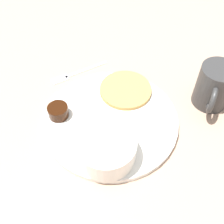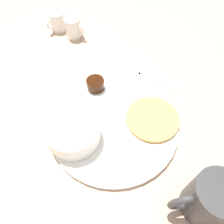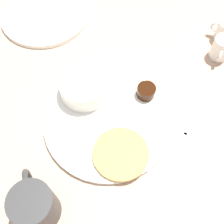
{
  "view_description": "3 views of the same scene",
  "coord_description": "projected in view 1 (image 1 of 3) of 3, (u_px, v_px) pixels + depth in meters",
  "views": [
    {
      "loc": [
        -0.17,
        -0.32,
        0.48
      ],
      "look_at": [
        0.0,
        -0.0,
        0.03
      ],
      "focal_mm": 45.0,
      "sensor_mm": 36.0,
      "label": 1
    },
    {
      "loc": [
        0.13,
        -0.21,
        0.42
      ],
      "look_at": [
        -0.01,
        0.01,
        0.04
      ],
      "focal_mm": 35.0,
      "sensor_mm": 36.0,
      "label": 2
    },
    {
      "loc": [
        0.26,
        0.1,
        0.57
      ],
      "look_at": [
        -0.02,
        0.01,
        0.02
      ],
      "focal_mm": 45.0,
      "sensor_mm": 36.0,
      "label": 3
    }
  ],
  "objects": [
    {
      "name": "syrup_cup",
      "position": [
        58.0,
        111.0,
        0.59
      ],
      "size": [
        0.04,
        0.04,
        0.03
      ],
      "color": "black",
      "rests_on": "plate"
    },
    {
      "name": "fork",
      "position": [
        73.0,
        74.0,
        0.69
      ],
      "size": [
        0.15,
        0.02,
        0.0
      ],
      "color": "silver",
      "rests_on": "ground_plane"
    },
    {
      "name": "coffee_mug",
      "position": [
        214.0,
        87.0,
        0.6
      ],
      "size": [
        0.1,
        0.09,
        0.1
      ],
      "color": "#333333",
      "rests_on": "ground_plane"
    },
    {
      "name": "pancake_stack",
      "position": [
        126.0,
        90.0,
        0.64
      ],
      "size": [
        0.12,
        0.12,
        0.01
      ],
      "color": "tan",
      "rests_on": "plate"
    },
    {
      "name": "bowl",
      "position": [
        106.0,
        148.0,
        0.52
      ],
      "size": [
        0.11,
        0.11,
        0.05
      ],
      "color": "white",
      "rests_on": "plate"
    },
    {
      "name": "ground_plane",
      "position": [
        111.0,
        122.0,
        0.6
      ],
      "size": [
        4.0,
        4.0,
        0.0
      ],
      "primitive_type": "plane",
      "color": "tan"
    },
    {
      "name": "plate",
      "position": [
        111.0,
        120.0,
        0.6
      ],
      "size": [
        0.28,
        0.28,
        0.01
      ],
      "color": "white",
      "rests_on": "ground_plane"
    },
    {
      "name": "butter_ramekin",
      "position": [
        96.0,
        160.0,
        0.51
      ],
      "size": [
        0.04,
        0.04,
        0.04
      ],
      "color": "white",
      "rests_on": "plate"
    }
  ]
}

